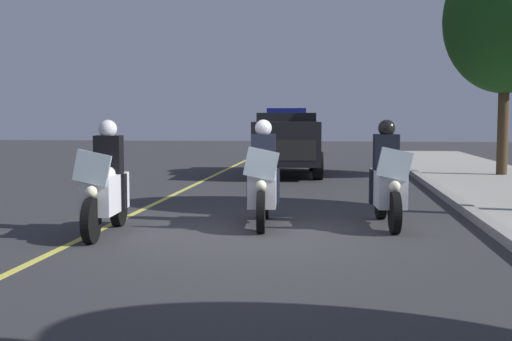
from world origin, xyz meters
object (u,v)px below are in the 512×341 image
Objects in this scene: police_motorcycle_trailing at (387,183)px; police_suv at (286,140)px; police_motorcycle_lead_right at (263,182)px; police_motorcycle_lead_left at (106,188)px; tree_far_back at (506,20)px.

police_motorcycle_trailing is 9.64m from police_suv.
police_motorcycle_lead_left is at bearing -63.87° from police_motorcycle_lead_right.
police_suv reaches higher than police_motorcycle_trailing.
police_suv is at bearing 169.66° from police_motorcycle_lead_left.
police_motorcycle_lead_right is (-1.11, 2.26, 0.00)m from police_motorcycle_lead_left.
police_suv reaches higher than police_motorcycle_lead_right.
police_suv is at bearing -92.64° from tree_far_back.
police_motorcycle_trailing is 0.33× the size of tree_far_back.
police_suv is 7.23m from tree_far_back.
police_motorcycle_lead_right is 2.02m from police_motorcycle_trailing.
police_suv is at bearing -166.04° from police_motorcycle_trailing.
police_motorcycle_lead_right is at bearing -33.09° from tree_far_back.
police_motorcycle_lead_left is 4.45m from police_motorcycle_trailing.
tree_far_back reaches higher than police_motorcycle_lead_right.
police_motorcycle_trailing is (-0.17, 2.01, 0.00)m from police_motorcycle_lead_right.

